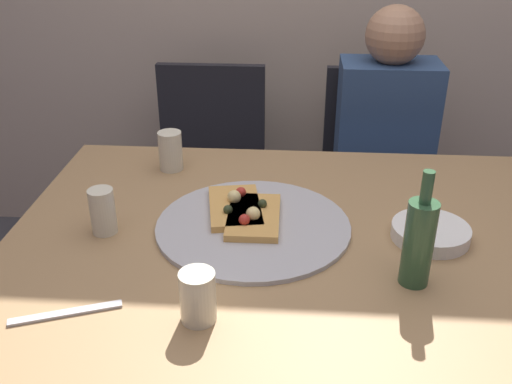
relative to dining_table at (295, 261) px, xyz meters
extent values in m
cube|color=#99754C|center=(0.00, 0.00, 0.06)|extent=(1.43, 1.05, 0.04)
cylinder|color=#99754C|center=(-0.65, 0.46, -0.32)|extent=(0.06, 0.06, 0.72)
cylinder|color=#99754C|center=(0.65, 0.46, -0.32)|extent=(0.06, 0.06, 0.72)
cylinder|color=#ADADB2|center=(-0.11, 0.03, 0.08)|extent=(0.49, 0.49, 0.01)
cube|color=tan|center=(-0.16, 0.09, 0.10)|extent=(0.17, 0.24, 0.02)
sphere|color=#EAD184|center=(-0.16, 0.11, 0.12)|extent=(0.04, 0.04, 0.04)
sphere|color=#2D381E|center=(-0.17, 0.05, 0.11)|extent=(0.02, 0.02, 0.02)
sphere|color=#B22D23|center=(-0.15, 0.15, 0.11)|extent=(0.03, 0.03, 0.03)
cube|color=tan|center=(-0.11, 0.05, 0.10)|extent=(0.13, 0.22, 0.02)
sphere|color=#EAD184|center=(-0.11, 0.03, 0.12)|extent=(0.04, 0.04, 0.04)
sphere|color=#2D381E|center=(-0.09, 0.09, 0.11)|extent=(0.02, 0.02, 0.02)
sphere|color=#B22D23|center=(-0.13, 0.00, 0.11)|extent=(0.03, 0.03, 0.03)
cylinder|color=#2D5133|center=(0.25, -0.17, 0.17)|extent=(0.06, 0.06, 0.19)
cylinder|color=#2D5133|center=(0.25, -0.17, 0.31)|extent=(0.02, 0.02, 0.07)
cylinder|color=beige|center=(-0.19, -0.33, 0.13)|extent=(0.07, 0.07, 0.11)
cylinder|color=beige|center=(-0.47, -0.02, 0.13)|extent=(0.06, 0.06, 0.12)
cylinder|color=beige|center=(-0.38, 0.36, 0.14)|extent=(0.07, 0.07, 0.12)
cylinder|color=white|center=(0.32, 0.01, 0.09)|extent=(0.19, 0.19, 0.03)
cube|color=#B7B7BC|center=(-0.46, -0.33, 0.08)|extent=(0.21, 0.09, 0.01)
cube|color=black|center=(-0.36, 0.84, -0.23)|extent=(0.44, 0.44, 0.05)
cube|color=black|center=(-0.36, 1.04, -0.01)|extent=(0.44, 0.04, 0.45)
cylinder|color=black|center=(-0.17, 0.65, -0.47)|extent=(0.04, 0.04, 0.42)
cylinder|color=black|center=(-0.55, 0.65, -0.47)|extent=(0.04, 0.04, 0.42)
cylinder|color=black|center=(-0.17, 1.03, -0.47)|extent=(0.04, 0.04, 0.42)
cylinder|color=black|center=(-0.55, 1.03, -0.47)|extent=(0.04, 0.04, 0.42)
cube|color=black|center=(0.33, 0.84, -0.23)|extent=(0.44, 0.44, 0.05)
cube|color=black|center=(0.33, 1.04, -0.01)|extent=(0.44, 0.04, 0.45)
cylinder|color=black|center=(0.52, 0.65, -0.47)|extent=(0.04, 0.04, 0.42)
cylinder|color=black|center=(0.14, 0.65, -0.47)|extent=(0.04, 0.04, 0.42)
cylinder|color=black|center=(0.52, 1.03, -0.47)|extent=(0.04, 0.04, 0.42)
cylinder|color=black|center=(0.14, 1.03, -0.47)|extent=(0.04, 0.04, 0.42)
cube|color=navy|center=(0.33, 0.86, 0.03)|extent=(0.36, 0.22, 0.52)
sphere|color=#A87A5B|center=(0.33, 0.86, 0.38)|extent=(0.21, 0.21, 0.21)
cylinder|color=black|center=(0.41, 0.66, -0.23)|extent=(0.12, 0.40, 0.12)
cylinder|color=black|center=(0.25, 0.66, -0.23)|extent=(0.12, 0.40, 0.12)
cylinder|color=black|center=(0.41, 0.46, -0.46)|extent=(0.11, 0.11, 0.45)
cylinder|color=black|center=(0.25, 0.46, -0.46)|extent=(0.11, 0.11, 0.45)
camera|label=1|loc=(-0.01, -1.21, 0.82)|focal=40.33mm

